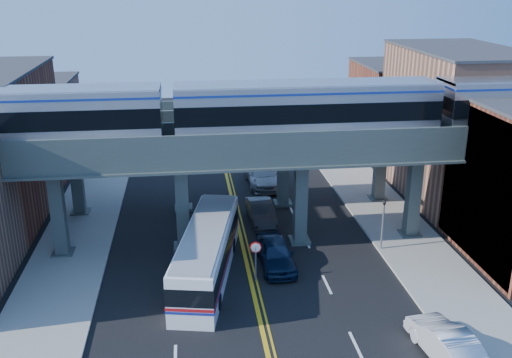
# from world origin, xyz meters

# --- Properties ---
(ground) EXTENTS (120.00, 120.00, 0.00)m
(ground) POSITION_xyz_m (0.00, 0.00, 0.00)
(ground) COLOR black
(ground) RESTS_ON ground
(sidewalk_west) EXTENTS (5.00, 70.00, 0.16)m
(sidewalk_west) POSITION_xyz_m (-11.50, 10.00, 0.08)
(sidewalk_west) COLOR gray
(sidewalk_west) RESTS_ON ground
(sidewalk_east) EXTENTS (5.00, 70.00, 0.16)m
(sidewalk_east) POSITION_xyz_m (11.50, 10.00, 0.08)
(sidewalk_east) COLOR gray
(sidewalk_east) RESTS_ON ground
(building_west_c) EXTENTS (8.00, 10.00, 8.00)m
(building_west_c) POSITION_xyz_m (-18.50, 29.00, 4.00)
(building_west_c) COLOR #9C6850
(building_west_c) RESTS_ON ground
(building_east_b) EXTENTS (8.00, 14.00, 12.00)m
(building_east_b) POSITION_xyz_m (18.50, 16.00, 6.00)
(building_east_b) COLOR #9C6850
(building_east_b) RESTS_ON ground
(building_east_c) EXTENTS (8.00, 10.00, 9.00)m
(building_east_c) POSITION_xyz_m (18.50, 29.00, 4.50)
(building_east_c) COLOR brown
(building_east_c) RESTS_ON ground
(mural_panel) EXTENTS (0.10, 9.50, 9.50)m
(mural_panel) POSITION_xyz_m (14.55, 4.00, 4.75)
(mural_panel) COLOR teal
(mural_panel) RESTS_ON ground
(elevated_viaduct_near) EXTENTS (52.00, 3.60, 7.40)m
(elevated_viaduct_near) POSITION_xyz_m (0.00, 8.00, 6.47)
(elevated_viaduct_near) COLOR #434E4B
(elevated_viaduct_near) RESTS_ON ground
(elevated_viaduct_far) EXTENTS (52.00, 3.60, 7.40)m
(elevated_viaduct_far) POSITION_xyz_m (0.00, 15.00, 6.47)
(elevated_viaduct_far) COLOR #434E4B
(elevated_viaduct_far) RESTS_ON ground
(transit_train) EXTENTS (52.25, 3.28, 3.83)m
(transit_train) POSITION_xyz_m (4.22, 8.00, 9.47)
(transit_train) COLOR black
(transit_train) RESTS_ON elevated_viaduct_near
(stop_sign) EXTENTS (0.76, 0.09, 2.63)m
(stop_sign) POSITION_xyz_m (0.30, 3.00, 1.76)
(stop_sign) COLOR slate
(stop_sign) RESTS_ON ground
(traffic_signal) EXTENTS (0.15, 0.18, 4.10)m
(traffic_signal) POSITION_xyz_m (9.20, 6.00, 2.30)
(traffic_signal) COLOR slate
(traffic_signal) RESTS_ON ground
(transit_bus) EXTENTS (4.88, 12.05, 3.03)m
(transit_bus) POSITION_xyz_m (-2.58, 3.99, 1.56)
(transit_bus) COLOR white
(transit_bus) RESTS_ON ground
(car_lane_a) EXTENTS (2.22, 5.21, 1.75)m
(car_lane_a) POSITION_xyz_m (1.80, 4.76, 0.88)
(car_lane_a) COLOR #0D1A32
(car_lane_a) RESTS_ON ground
(car_lane_b) EXTENTS (1.94, 5.02, 1.63)m
(car_lane_b) POSITION_xyz_m (1.80, 11.64, 0.82)
(car_lane_b) COLOR #2D2D2F
(car_lane_b) RESTS_ON ground
(car_lane_c) EXTENTS (2.91, 6.24, 1.73)m
(car_lane_c) POSITION_xyz_m (3.17, 20.11, 0.87)
(car_lane_c) COLOR silver
(car_lane_c) RESTS_ON ground
(car_lane_d) EXTENTS (3.02, 6.42, 1.81)m
(car_lane_d) POSITION_xyz_m (2.98, 19.80, 0.91)
(car_lane_d) COLOR #9A9A9E
(car_lane_d) RESTS_ON ground
(car_parked_curb) EXTENTS (2.42, 5.35, 1.70)m
(car_parked_curb) POSITION_xyz_m (8.50, -5.53, 0.85)
(car_parked_curb) COLOR silver
(car_parked_curb) RESTS_ON ground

